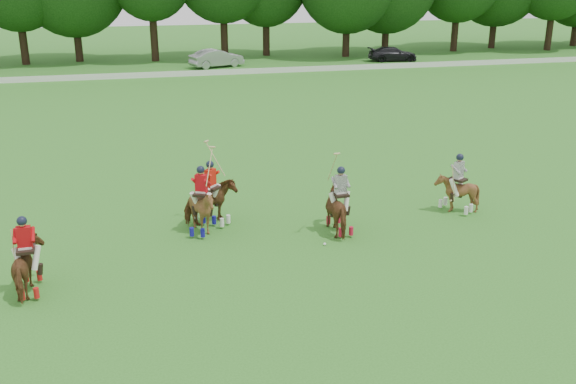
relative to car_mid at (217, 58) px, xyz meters
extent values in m
plane|color=#2C6B1E|center=(-5.02, -42.50, -0.79)|extent=(180.00, 180.00, 0.00)
cylinder|color=black|center=(-16.65, 5.99, 1.54)|extent=(0.70, 0.70, 4.64)
cylinder|color=black|center=(-12.01, 7.02, 1.37)|extent=(0.70, 0.70, 4.31)
cylinder|color=black|center=(-5.06, 5.50, 1.83)|extent=(0.70, 0.70, 5.24)
cylinder|color=black|center=(1.60, 5.74, 1.81)|extent=(0.70, 0.70, 5.19)
cylinder|color=black|center=(6.04, 7.12, 1.45)|extent=(0.70, 0.70, 4.48)
cylinder|color=black|center=(13.51, 4.32, 1.32)|extent=(0.70, 0.70, 4.21)
cylinder|color=black|center=(18.23, 5.67, 1.25)|extent=(0.70, 0.70, 4.07)
cylinder|color=black|center=(26.14, 5.88, 1.61)|extent=(0.70, 0.70, 4.79)
cylinder|color=black|center=(31.57, 7.42, 1.44)|extent=(0.70, 0.70, 4.44)
cylinder|color=black|center=(36.39, 4.24, 1.64)|extent=(0.70, 0.70, 4.86)
cylinder|color=black|center=(41.83, 7.23, 1.16)|extent=(0.70, 0.70, 3.90)
cube|color=white|center=(-5.02, -4.50, -0.57)|extent=(120.00, 0.10, 0.44)
imported|color=#9D9EA3|center=(0.00, 0.00, 0.00)|extent=(5.06, 3.13, 1.57)
imported|color=black|center=(16.71, 0.00, -0.12)|extent=(4.73, 2.29, 1.33)
imported|color=#522B16|center=(-10.76, -40.65, -0.07)|extent=(0.83, 1.73, 1.44)
cube|color=black|center=(-10.76, -40.65, 0.46)|extent=(0.46, 0.58, 0.08)
cylinder|color=tan|center=(-11.06, -40.66, 0.38)|extent=(0.04, 0.21, 1.29)
imported|color=#522B16|center=(-5.43, -36.94, -0.04)|extent=(1.95, 1.94, 1.49)
cube|color=black|center=(-5.43, -36.94, 0.51)|extent=(0.71, 0.71, 0.08)
cylinder|color=tan|center=(-5.21, -36.73, 1.43)|extent=(0.56, 0.57, 1.08)
imported|color=#522B16|center=(-5.81, -37.60, -0.01)|extent=(1.74, 1.81, 1.55)
cube|color=black|center=(-5.81, -37.60, 0.55)|extent=(0.64, 0.70, 0.08)
cylinder|color=tan|center=(-5.54, -37.73, 1.47)|extent=(0.37, 0.70, 1.08)
imported|color=#522B16|center=(-1.46, -38.65, -0.03)|extent=(0.91, 1.83, 1.51)
cube|color=black|center=(-1.46, -38.65, 0.52)|extent=(0.47, 0.58, 0.08)
cylinder|color=tan|center=(-1.76, -38.67, 1.44)|extent=(0.07, 0.77, 1.08)
imported|color=#522B16|center=(3.14, -37.88, -0.09)|extent=(1.62, 1.67, 1.39)
cube|color=black|center=(3.14, -37.88, 0.42)|extent=(0.67, 0.71, 0.08)
cylinder|color=tan|center=(2.88, -38.04, 0.34)|extent=(0.14, 0.19, 1.29)
sphere|color=white|center=(-2.26, -39.61, -0.74)|extent=(0.09, 0.09, 0.09)
camera|label=1|loc=(-7.85, -57.16, 7.35)|focal=40.00mm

